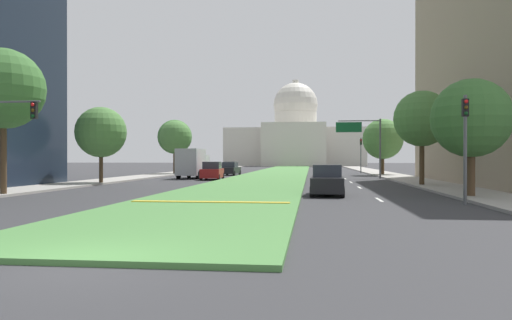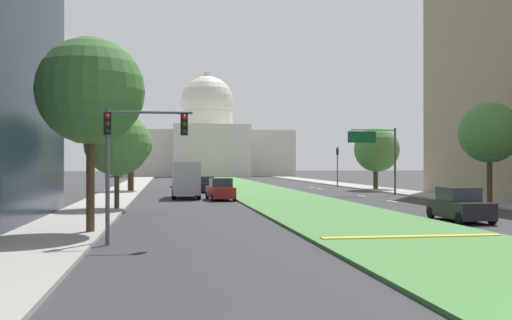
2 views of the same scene
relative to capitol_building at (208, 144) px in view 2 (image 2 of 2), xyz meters
name	(u,v)px [view 2 (image 2 of 2)]	position (x,y,z in m)	size (l,w,h in m)	color
ground_plane	(242,186)	(0.00, -65.41, -7.72)	(291.42, 291.42, 0.00)	#333335
grass_median	(249,188)	(0.00, -72.03, -7.65)	(8.33, 119.22, 0.14)	#4C8442
median_curb_nose	(412,236)	(0.00, -118.88, -7.56)	(7.49, 0.50, 0.04)	gold
lane_dashes_right	(371,198)	(8.31, -91.41, -7.72)	(0.16, 47.45, 0.01)	silver
sidewalk_left	(122,192)	(-14.45, -78.66, -7.65)	(4.00, 119.22, 0.15)	#9E9991
sidewalk_right	(383,190)	(14.45, -78.66, -7.65)	(4.00, 119.22, 0.15)	#9E9991
capitol_building	(208,144)	(0.00, 0.00, 0.00)	(38.78, 29.59, 25.30)	beige
traffic_light_near_left	(130,145)	(-11.11, -118.39, -3.93)	(3.34, 0.35, 5.20)	#515456
traffic_light_far_right	(337,161)	(11.95, -69.16, -4.41)	(0.28, 0.35, 5.20)	#515456
overhead_guide_sign	(378,147)	(10.44, -87.66, -3.11)	(4.88, 0.20, 6.50)	#515456
street_tree_left_near	(91,91)	(-13.01, -115.08, -1.51)	(4.65, 4.65, 8.56)	#4C3823
street_tree_left_mid	(117,143)	(-12.98, -102.23, -3.33)	(4.28, 4.28, 6.54)	#4C3823
street_tree_right_mid	(489,133)	(13.29, -102.31, -2.44)	(4.36, 4.36, 7.48)	#4C3823
street_tree_left_far	(130,145)	(-13.69, -77.85, -2.65)	(4.63, 4.63, 7.41)	#4C3823
street_tree_right_far	(375,150)	(13.84, -77.69, -3.17)	(3.94, 3.94, 6.55)	#4C3823
street_tree_left_distant	(132,144)	(-13.40, -78.59, -2.65)	(4.24, 4.24, 7.21)	#4C3823
street_tree_right_distant	(377,149)	(13.78, -78.36, -3.08)	(5.15, 5.15, 7.22)	#4C3823
sedan_lead_stopped	(459,205)	(5.66, -112.17, -6.88)	(2.07, 4.41, 1.82)	black
sedan_midblock	(220,190)	(-5.35, -92.98, -6.86)	(2.23, 4.52, 1.84)	maroon
sedan_distant	(206,185)	(-5.69, -80.00, -6.92)	(2.16, 4.52, 1.70)	black
sedan_far_horizon	(180,181)	(-8.09, -65.91, -6.94)	(2.08, 4.69, 1.65)	maroon
box_truck_delivery	(186,179)	(-8.12, -90.01, -6.04)	(2.40, 6.40, 3.20)	#BCBCC1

